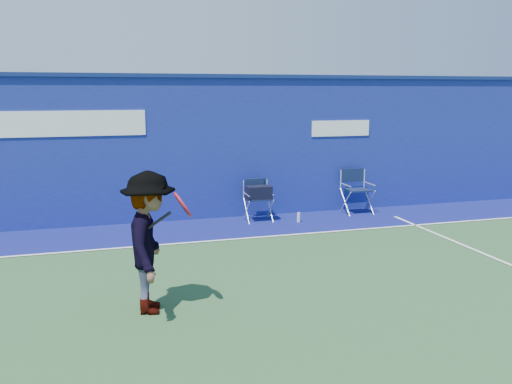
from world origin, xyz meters
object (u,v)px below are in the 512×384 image
object	(u,v)px
tennis_player	(150,242)
directors_chair_right	(357,200)
water_bottle	(299,217)
directors_chair_left	(258,204)

from	to	relation	value
tennis_player	directors_chair_right	bearing A→B (deg)	40.84
water_bottle	tennis_player	xyz separation A→B (m)	(-3.43, -3.86, 0.78)
directors_chair_right	tennis_player	size ratio (longest dim) A/B	0.56
directors_chair_left	water_bottle	bearing A→B (deg)	-24.86
tennis_player	water_bottle	bearing A→B (deg)	48.41
directors_chair_right	water_bottle	distance (m)	1.65
directors_chair_left	directors_chair_right	distance (m)	2.36
directors_chair_left	directors_chair_right	xyz separation A→B (m)	(2.36, 0.10, -0.07)
directors_chair_right	water_bottle	bearing A→B (deg)	-163.68
directors_chair_right	tennis_player	bearing A→B (deg)	-139.16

